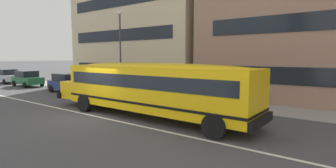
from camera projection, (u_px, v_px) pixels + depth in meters
name	position (u px, v px, depth m)	size (l,w,h in m)	color
ground_plane	(96.00, 116.00, 13.34)	(400.00, 400.00, 0.00)	#424244
sidewalk_far	(176.00, 98.00, 19.11)	(120.00, 3.00, 0.01)	gray
lane_centreline	(96.00, 116.00, 13.34)	(110.00, 0.16, 0.01)	silver
school_bus	(149.00, 85.00, 13.03)	(12.50, 3.02, 2.79)	yellow
parked_car_dark_blue_far_corner	(67.00, 83.00, 22.46)	(3.95, 1.97, 1.64)	navy
parked_car_silver_past_driveway	(7.00, 76.00, 30.43)	(3.91, 1.90, 1.64)	#B7BABF
parked_car_green_mid_block	(27.00, 78.00, 27.02)	(3.94, 1.96, 1.64)	#236038
street_lamp	(120.00, 42.00, 21.19)	(0.44, 0.44, 6.80)	#38383D
apartment_block_far_left	(161.00, 26.00, 29.43)	(15.21, 13.03, 13.30)	#C6B28E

